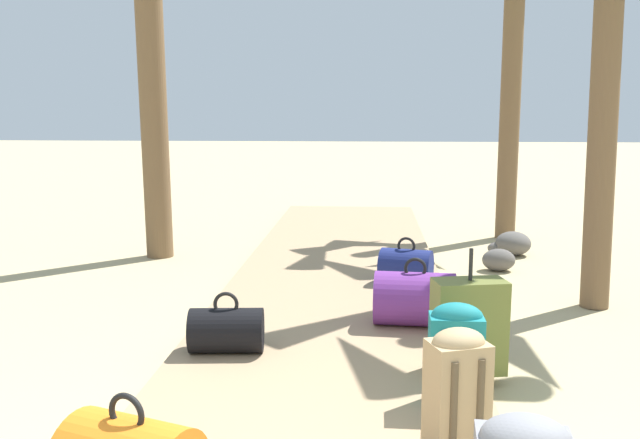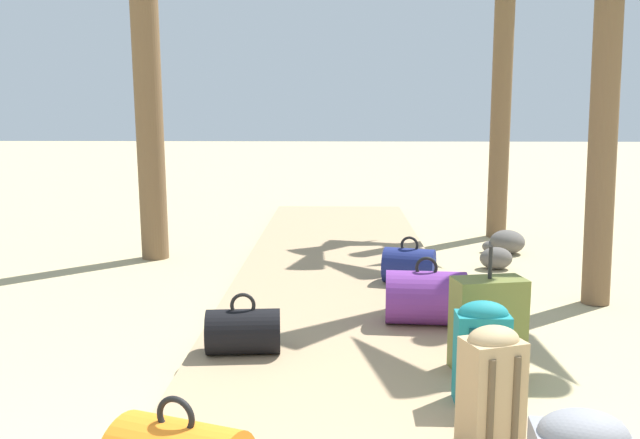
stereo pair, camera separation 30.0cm
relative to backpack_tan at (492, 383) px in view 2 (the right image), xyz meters
The scene contains 11 objects.
ground_plane 2.44m from the backpack_tan, 107.12° to the left, with size 60.00×60.00×0.00m, color tan.
boardwalk 3.33m from the backpack_tan, 102.33° to the left, with size 1.96×9.42×0.08m, color tan.
backpack_tan is the anchor object (origin of this frame).
suitcase_olive 0.97m from the backpack_tan, 78.87° to the left, with size 0.46×0.30×0.76m.
duffel_bag_purple 1.83m from the backpack_tan, 92.32° to the left, with size 0.61×0.44×0.51m.
backpack_teal 0.47m from the backpack_tan, 83.90° to the left, with size 0.28×0.20×0.57m.
duffel_bag_navy 3.01m from the backpack_tan, 91.41° to the left, with size 0.52×0.43×0.43m.
duffel_bag_black 1.78m from the backpack_tan, 138.45° to the left, with size 0.50×0.33×0.40m.
rock_right_mid 4.86m from the backpack_tan, 77.29° to the left, with size 0.24×0.19×0.14m, color #5B5651.
rock_right_near 4.88m from the backpack_tan, 75.35° to the left, with size 0.40×0.39×0.27m, color #5B5651.
rock_right_far 4.04m from the backpack_tan, 76.75° to the left, with size 0.34×0.27×0.23m, color #5B5651.
Camera 2 is at (-0.01, -1.55, 1.64)m, focal length 38.13 mm.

